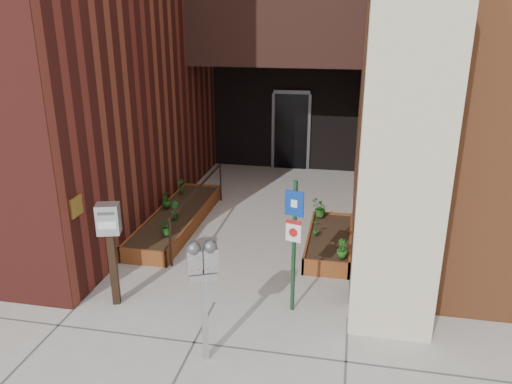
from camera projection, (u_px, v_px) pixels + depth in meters
The scene contains 14 objects.
ground at pixel (214, 303), 7.57m from camera, with size 80.00×80.00×0.00m, color #9E9991.
planter_left at pixel (177, 219), 10.31m from camera, with size 0.90×3.60×0.30m.
planter_right at pixel (329, 242), 9.27m from camera, with size 0.80×2.20×0.30m.
handrail at pixel (199, 194), 9.96m from camera, with size 0.04×3.34×0.90m.
parking_meter at pixel (203, 269), 5.93m from camera, with size 0.38×0.27×1.64m.
sign_post at pixel (294, 233), 6.98m from camera, with size 0.27×0.10×2.02m.
payment_dropbox at pixel (110, 233), 7.18m from camera, with size 0.37×0.32×1.61m.
shrub_left_a at pixel (167, 226), 9.15m from camera, with size 0.29×0.29×0.33m, color #1D5819.
shrub_left_b at pixel (175, 210), 9.90m from camera, with size 0.19×0.19×0.34m, color #1C6220.
shrub_left_c at pixel (167, 199), 10.45m from camera, with size 0.20×0.20×0.35m, color #1D5317.
shrub_left_d at pixel (181, 186), 11.26m from camera, with size 0.18×0.18×0.34m, color #1B5E1B.
shrub_right_a at pixel (342, 249), 8.28m from camera, with size 0.18×0.18×0.33m, color #22611B.
shrub_right_b at pixel (316, 228), 9.12m from camera, with size 0.16×0.16×0.30m, color #1D5C1A.
shrub_right_c at pixel (320, 208), 9.96m from camera, with size 0.32×0.32×0.36m, color #25631C.
Camera 1 is at (1.90, -6.32, 4.13)m, focal length 35.00 mm.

